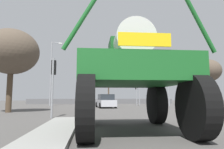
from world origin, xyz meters
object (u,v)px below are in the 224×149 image
at_px(streetlight_far_left, 52,70).
at_px(oversize_sprayer, 130,77).
at_px(traffic_signal_far_left, 136,89).
at_px(sedan_ahead, 106,101).
at_px(traffic_signal_near_left, 53,74).
at_px(traffic_signal_near_right, 195,70).
at_px(streetlight_far_right, 169,77).
at_px(bare_tree_right, 207,71).
at_px(traffic_signal_far_right, 139,84).
at_px(bare_tree_left, 12,52).
at_px(bare_tree_far_center, 109,74).

bearing_deg(streetlight_far_left, oversize_sprayer, -72.50).
bearing_deg(traffic_signal_far_left, sedan_ahead, -135.76).
bearing_deg(oversize_sprayer, traffic_signal_near_left, 37.68).
distance_m(oversize_sprayer, sedan_ahead, 15.96).
height_order(traffic_signal_near_left, traffic_signal_near_right, traffic_signal_near_right).
xyz_separation_m(sedan_ahead, traffic_signal_near_left, (-3.95, -11.04, 1.79)).
distance_m(traffic_signal_near_left, streetlight_far_right, 20.07).
bearing_deg(bare_tree_right, sedan_ahead, 169.66).
xyz_separation_m(sedan_ahead, traffic_signal_far_left, (4.63, 4.51, 1.62)).
relative_size(traffic_signal_far_right, bare_tree_right, 0.76).
bearing_deg(bare_tree_left, traffic_signal_near_left, -48.22).
height_order(oversize_sprayer, bare_tree_right, bare_tree_right).
height_order(traffic_signal_near_right, traffic_signal_far_right, traffic_signal_far_right).
bearing_deg(oversize_sprayer, traffic_signal_near_right, -45.39).
distance_m(traffic_signal_far_left, bare_tree_right, 9.48).
bearing_deg(oversize_sprayer, bare_tree_left, 40.42).
relative_size(sedan_ahead, traffic_signal_near_left, 1.24).
bearing_deg(bare_tree_right, oversize_sprayer, -129.94).
bearing_deg(bare_tree_right, bare_tree_far_center, 123.28).
height_order(traffic_signal_near_right, traffic_signal_far_left, traffic_signal_near_right).
distance_m(traffic_signal_near_right, traffic_signal_far_left, 15.57).
bearing_deg(traffic_signal_far_right, traffic_signal_near_right, -90.84).
bearing_deg(traffic_signal_near_left, streetlight_far_right, 48.68).
distance_m(traffic_signal_far_right, bare_tree_far_center, 9.29).
height_order(traffic_signal_far_left, bare_tree_left, bare_tree_left).
relative_size(streetlight_far_right, bare_tree_left, 1.06).
bearing_deg(traffic_signal_near_right, traffic_signal_near_left, 179.95).
xyz_separation_m(streetlight_far_right, bare_tree_far_center, (-7.76, 8.77, 1.38)).
distance_m(oversize_sprayer, traffic_signal_near_left, 6.09).
xyz_separation_m(traffic_signal_far_left, streetlight_far_left, (-11.84, 1.31, 2.65)).
height_order(bare_tree_left, bare_tree_right, bare_tree_left).
bearing_deg(streetlight_far_left, traffic_signal_far_left, -6.29).
distance_m(oversize_sprayer, traffic_signal_far_left, 21.03).
xyz_separation_m(traffic_signal_far_right, bare_tree_right, (6.22, -6.55, 1.11)).
bearing_deg(traffic_signal_far_left, bare_tree_far_center, 110.71).
xyz_separation_m(traffic_signal_far_right, streetlight_far_right, (4.24, -0.50, 0.97)).
height_order(traffic_signal_far_left, traffic_signal_far_right, traffic_signal_far_right).
distance_m(streetlight_far_left, bare_tree_left, 12.22).
height_order(traffic_signal_far_left, bare_tree_far_center, bare_tree_far_center).
distance_m(traffic_signal_near_right, bare_tree_left, 13.87).
xyz_separation_m(bare_tree_right, bare_tree_far_center, (-9.73, 14.83, 1.24)).
xyz_separation_m(traffic_signal_far_left, streetlight_far_right, (4.63, -0.51, 1.64)).
distance_m(oversize_sprayer, bare_tree_far_center, 28.95).
relative_size(oversize_sprayer, bare_tree_far_center, 0.83).
bearing_deg(bare_tree_right, traffic_signal_near_right, -125.63).
relative_size(traffic_signal_far_right, bare_tree_far_center, 0.62).
relative_size(bare_tree_left, bare_tree_right, 1.23).
relative_size(traffic_signal_near_left, traffic_signal_near_right, 0.87).
xyz_separation_m(sedan_ahead, traffic_signal_far_right, (5.03, 4.50, 2.29)).
relative_size(traffic_signal_far_left, traffic_signal_far_right, 0.78).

